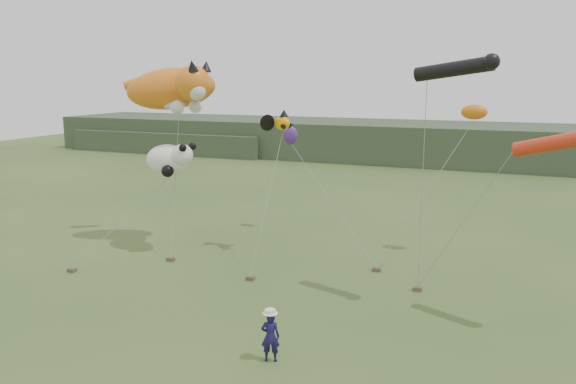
% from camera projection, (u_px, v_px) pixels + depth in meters
% --- Properties ---
extents(ground, '(120.00, 120.00, 0.00)m').
position_uv_depth(ground, '(236.00, 326.00, 19.97)').
color(ground, '#385123').
rests_on(ground, ground).
extents(headland, '(90.00, 13.00, 4.00)m').
position_uv_depth(headland, '(400.00, 142.00, 61.29)').
color(headland, '#2D3D28').
rests_on(headland, ground).
extents(festival_attendant, '(0.68, 0.54, 1.61)m').
position_uv_depth(festival_attendant, '(270.00, 337.00, 17.38)').
color(festival_attendant, '#171141').
rests_on(festival_attendant, ground).
extents(sandbag_anchors, '(15.35, 5.66, 0.18)m').
position_uv_depth(sandbag_anchors, '(254.00, 273.00, 25.27)').
color(sandbag_anchors, brown).
rests_on(sandbag_anchors, ground).
extents(cat_kite, '(6.21, 3.89, 2.73)m').
position_uv_depth(cat_kite, '(175.00, 88.00, 28.64)').
color(cat_kite, orange).
rests_on(cat_kite, ground).
extents(fish_kite, '(2.24, 1.47, 1.07)m').
position_uv_depth(fish_kite, '(276.00, 122.00, 27.49)').
color(fish_kite, '#FF9F01').
rests_on(fish_kite, ground).
extents(tube_kites, '(6.55, 2.33, 3.56)m').
position_uv_depth(tube_kites, '(506.00, 101.00, 19.39)').
color(tube_kites, black).
rests_on(tube_kites, ground).
extents(panda_kite, '(2.74, 1.77, 1.70)m').
position_uv_depth(panda_kite, '(170.00, 160.00, 27.96)').
color(panda_kite, white).
rests_on(panda_kite, ground).
extents(misc_kites, '(11.01, 1.75, 2.48)m').
position_uv_depth(misc_kites, '(386.00, 123.00, 29.12)').
color(misc_kites, orange).
rests_on(misc_kites, ground).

